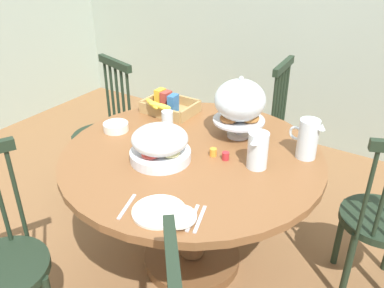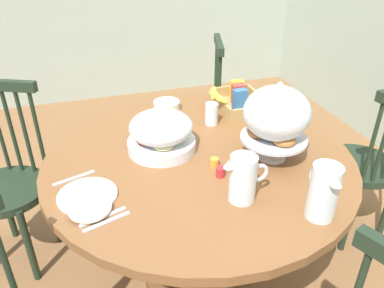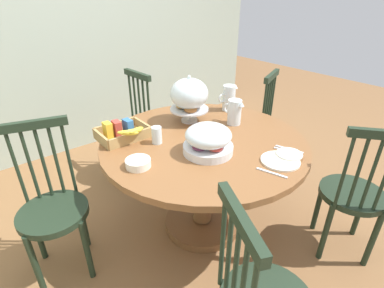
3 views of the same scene
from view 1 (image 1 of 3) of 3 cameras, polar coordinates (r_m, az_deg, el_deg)
ground_plane at (r=2.60m, az=-1.85°, el=-14.41°), size 10.00×10.00×0.00m
dining_table at (r=2.17m, az=-0.00°, el=-5.52°), size 1.33×1.33×0.74m
windsor_chair_near_window at (r=2.99m, az=9.27°, el=1.98°), size 0.40×0.40×0.97m
windsor_chair_by_cabinet at (r=2.93m, az=-12.17°, el=1.14°), size 0.42×0.42×0.97m
windsor_chair_facing_door at (r=2.03m, az=-25.15°, el=-15.21°), size 0.44×0.44×0.97m
windsor_chair_host_seat at (r=2.27m, az=24.99°, el=-9.91°), size 0.44×0.43×0.97m
pastry_stand_with_dome at (r=2.16m, az=6.71°, el=5.80°), size 0.28×0.28×0.34m
fruit_platter_covered at (r=1.97m, az=-4.51°, el=-0.06°), size 0.30×0.30×0.18m
orange_juice_pitcher at (r=1.94m, az=9.19°, el=-1.05°), size 0.10×0.18×0.18m
milk_pitcher at (r=2.07m, az=15.86°, el=0.48°), size 0.18×0.10×0.20m
cereal_basket at (r=2.51m, az=-3.46°, el=5.42°), size 0.32×0.30×0.12m
china_plate_large at (r=1.66m, az=-4.64°, el=-9.40°), size 0.22×0.22×0.01m
china_plate_small at (r=1.62m, az=-1.99°, el=-10.12°), size 0.15×0.15×0.01m
cereal_bowl at (r=2.32m, az=-10.61°, el=2.38°), size 0.14×0.14×0.04m
drinking_glass at (r=2.29m, az=-3.47°, el=3.33°), size 0.06×0.06×0.11m
jam_jar_strawberry at (r=2.01m, az=4.72°, el=-1.68°), size 0.04×0.04×0.04m
jam_jar_apricot at (r=2.04m, az=2.99°, el=-1.15°), size 0.04×0.04×0.04m
table_knife at (r=1.63m, az=0.09°, el=-10.30°), size 0.06×0.17×0.01m
dinner_fork at (r=1.63m, az=1.12°, el=-10.47°), size 0.06×0.17×0.01m
soup_spoon at (r=1.71m, az=-9.11°, el=-8.64°), size 0.06×0.17×0.01m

